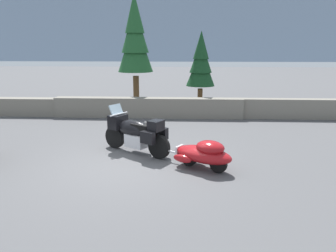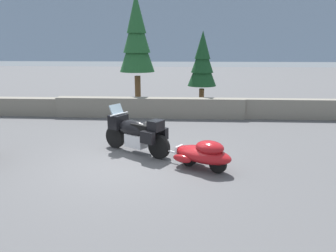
{
  "view_description": "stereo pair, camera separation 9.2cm",
  "coord_description": "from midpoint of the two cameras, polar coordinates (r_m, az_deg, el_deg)",
  "views": [
    {
      "loc": [
        1.56,
        -7.89,
        2.99
      ],
      "look_at": [
        1.11,
        0.68,
        0.85
      ],
      "focal_mm": 34.48,
      "sensor_mm": 36.0,
      "label": 1
    },
    {
      "loc": [
        1.65,
        -7.88,
        2.99
      ],
      "look_at": [
        1.11,
        0.68,
        0.85
      ],
      "focal_mm": 34.48,
      "sensor_mm": 36.0,
      "label": 2
    }
  ],
  "objects": [
    {
      "name": "ground_plane",
      "position": [
        8.58,
        -7.42,
        -6.5
      ],
      "size": [
        80.0,
        80.0,
        0.0
      ],
      "primitive_type": "plane",
      "color": "#4C4C4F"
    },
    {
      "name": "stone_guard_wall",
      "position": [
        13.91,
        -4.24,
        3.27
      ],
      "size": [
        24.0,
        0.61,
        0.84
      ],
      "color": "slate",
      "rests_on": "ground"
    },
    {
      "name": "distant_ridgeline",
      "position": [
        103.65,
        2.87,
        16.76
      ],
      "size": [
        240.0,
        80.0,
        16.0
      ],
      "primitive_type": "cube",
      "color": "#7F93AD",
      "rests_on": "ground"
    },
    {
      "name": "touring_motorcycle",
      "position": [
        9.18,
        -5.47,
        -1.01
      ],
      "size": [
        2.03,
        1.46,
        1.33
      ],
      "color": "black",
      "rests_on": "ground"
    },
    {
      "name": "car_shaped_trailer",
      "position": [
        8.01,
        6.61,
        -4.86
      ],
      "size": [
        2.06,
        1.48,
        0.76
      ],
      "color": "black",
      "rests_on": "ground"
    },
    {
      "name": "pine_tree_tall",
      "position": [
        15.87,
        -5.4,
        15.4
      ],
      "size": [
        1.68,
        1.68,
        5.42
      ],
      "color": "brown",
      "rests_on": "ground"
    },
    {
      "name": "pine_tree_secondary",
      "position": [
        15.02,
        6.27,
        11.24
      ],
      "size": [
        1.31,
        1.31,
        3.66
      ],
      "color": "brown",
      "rests_on": "ground"
    }
  ]
}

